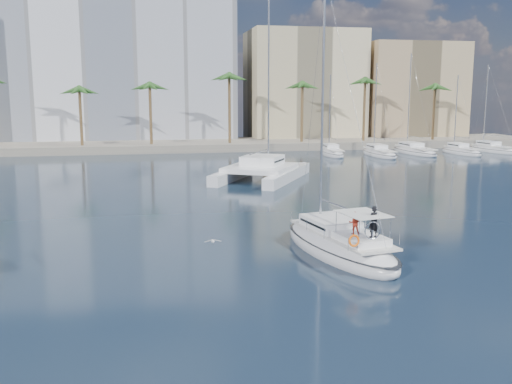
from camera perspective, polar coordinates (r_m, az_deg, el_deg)
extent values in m
plane|color=black|center=(34.19, 0.82, -5.43)|extent=(160.00, 160.00, 0.00)
cube|color=gray|center=(93.90, -6.87, 4.68)|extent=(120.00, 14.00, 1.20)
cube|color=silver|center=(105.51, -14.19, 12.31)|extent=(42.00, 16.00, 28.00)
cube|color=beige|center=(106.25, 4.76, 10.39)|extent=(20.00, 14.00, 20.00)
cube|color=tan|center=(111.51, 15.12, 9.55)|extent=(18.00, 12.00, 18.00)
cylinder|color=brown|center=(89.61, -6.74, 7.41)|extent=(0.44, 0.44, 10.50)
sphere|color=#29561F|center=(89.54, -6.81, 10.77)|extent=(3.60, 3.60, 3.60)
cylinder|color=brown|center=(98.22, 13.63, 7.42)|extent=(0.44, 0.44, 10.50)
sphere|color=#29561F|center=(98.16, 13.75, 10.48)|extent=(3.60, 3.60, 3.60)
ellipsoid|color=white|center=(32.92, 8.28, -5.54)|extent=(5.40, 11.34, 2.26)
ellipsoid|color=black|center=(32.84, 8.30, -5.00)|extent=(5.45, 11.45, 0.18)
cube|color=silver|center=(32.53, 8.50, -4.17)|extent=(3.92, 8.48, 0.12)
cube|color=white|center=(33.51, 7.45, -3.10)|extent=(2.94, 3.93, 0.60)
cube|color=black|center=(33.50, 7.45, -3.06)|extent=(2.89, 3.52, 0.14)
cylinder|color=#B7BABF|center=(33.77, 6.66, 8.74)|extent=(0.15, 0.15, 14.28)
cylinder|color=#B7BABF|center=(32.46, 8.30, -1.38)|extent=(0.91, 4.34, 0.11)
cube|color=white|center=(30.74, 10.47, -4.60)|extent=(2.53, 3.06, 0.36)
cube|color=silver|center=(30.34, 10.66, -2.14)|extent=(2.53, 3.06, 0.04)
torus|color=silver|center=(29.72, 11.58, -3.80)|extent=(0.95, 0.23, 0.96)
torus|color=#F0600C|center=(28.76, 9.78, -4.83)|extent=(0.66, 0.31, 0.64)
imported|color=black|center=(30.19, 11.66, -2.93)|extent=(0.70, 0.58, 1.66)
imported|color=maroon|center=(30.72, 9.82, -3.07)|extent=(0.71, 0.62, 1.22)
cube|color=white|center=(61.23, -1.86, 1.93)|extent=(7.89, 12.40, 1.10)
cube|color=white|center=(59.47, 3.21, 1.68)|extent=(7.89, 12.40, 1.10)
cube|color=white|center=(59.55, 0.43, 2.44)|extent=(9.15, 9.62, 0.50)
cube|color=white|center=(60.11, 0.64, 3.18)|extent=(5.30, 5.43, 1.00)
cube|color=black|center=(60.10, 0.64, 3.23)|extent=(5.04, 4.96, 0.18)
cylinder|color=#B7BABF|center=(61.66, 1.27, 11.35)|extent=(0.18, 0.18, 18.20)
ellipsoid|color=silver|center=(34.12, -4.33, -4.93)|extent=(0.21, 0.40, 0.19)
sphere|color=silver|center=(34.30, -4.37, -4.82)|extent=(0.10, 0.10, 0.10)
cube|color=gray|center=(34.09, -4.81, -4.90)|extent=(0.46, 0.16, 0.11)
cube|color=gray|center=(34.15, -3.86, -4.86)|extent=(0.46, 0.16, 0.11)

